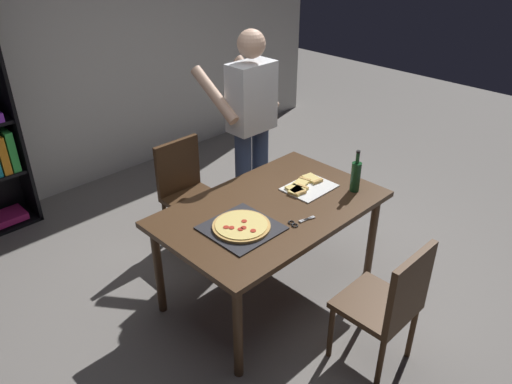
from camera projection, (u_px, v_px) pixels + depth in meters
ground_plane at (270, 290)px, 3.74m from camera, size 12.00×12.00×0.00m
back_wall at (74, 46)px, 4.65m from camera, size 6.40×0.10×2.80m
dining_table at (271, 215)px, 3.40m from camera, size 1.55×0.96×0.75m
chair_near_camera at (390, 301)px, 2.88m from camera, size 0.42×0.42×0.90m
chair_far_side at (187, 188)px, 4.08m from camera, size 0.42×0.42×0.90m
person_serving_pizza at (250, 123)px, 4.03m from camera, size 0.55×0.54×1.75m
pepperoni_pizza_on_tray at (241, 227)px, 3.12m from camera, size 0.43×0.43×0.04m
pizza_slices_on_towel at (306, 186)px, 3.58m from camera, size 0.36×0.28×0.03m
wine_bottle at (356, 176)px, 3.50m from camera, size 0.07×0.07×0.32m
kitchen_scissors at (298, 222)px, 3.18m from camera, size 0.20×0.10×0.01m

